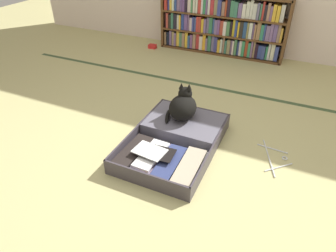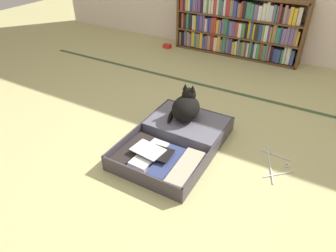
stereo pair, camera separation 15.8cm
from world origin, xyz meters
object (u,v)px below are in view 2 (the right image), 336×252
(bookshelf, at_px, (237,27))
(small_red_pouch, at_px, (167,46))
(clothes_hanger, at_px, (275,164))
(black_cat, at_px, (186,107))
(open_suitcase, at_px, (178,139))

(bookshelf, relative_size, small_red_pouch, 15.65)
(clothes_hanger, bearing_deg, small_red_pouch, 137.76)
(bookshelf, xyz_separation_m, small_red_pouch, (-0.86, -0.21, -0.33))
(black_cat, distance_m, small_red_pouch, 1.94)
(black_cat, relative_size, clothes_hanger, 0.75)
(bookshelf, relative_size, black_cat, 5.30)
(open_suitcase, relative_size, clothes_hanger, 2.31)
(open_suitcase, bearing_deg, bookshelf, 97.55)
(bookshelf, xyz_separation_m, open_suitcase, (0.27, -2.00, -0.30))
(open_suitcase, distance_m, clothes_hanger, 0.72)
(black_cat, bearing_deg, clothes_hanger, -4.95)
(open_suitcase, distance_m, black_cat, 0.26)
(black_cat, bearing_deg, small_red_pouch, 124.27)
(bookshelf, relative_size, open_suitcase, 1.73)
(bookshelf, xyz_separation_m, black_cat, (0.23, -1.81, -0.13))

